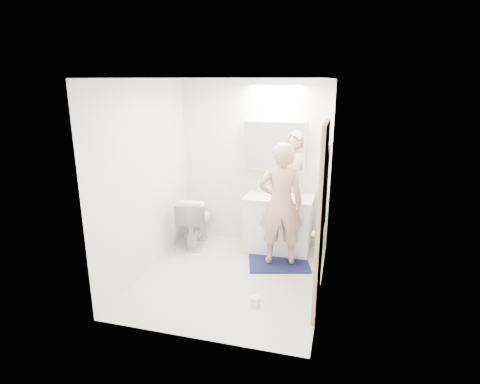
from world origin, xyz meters
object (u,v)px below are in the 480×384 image
(medicine_cabinet, at_px, (274,145))
(toilet, at_px, (195,220))
(toilet_paper_roll, at_px, (255,301))
(soap_bottle_a, at_px, (259,184))
(toothbrush_cup, at_px, (297,191))
(vanity_cabinet, at_px, (279,225))
(person, at_px, (281,204))
(soap_bottle_b, at_px, (273,186))

(medicine_cabinet, distance_m, toilet, 1.60)
(toilet_paper_roll, bearing_deg, soap_bottle_a, 101.37)
(toilet, height_order, toothbrush_cup, toothbrush_cup)
(toothbrush_cup, bearing_deg, medicine_cabinet, 171.87)
(vanity_cabinet, height_order, soap_bottle_a, soap_bottle_a)
(person, distance_m, soap_bottle_a, 0.74)
(toilet, relative_size, person, 0.47)
(medicine_cabinet, xyz_separation_m, soap_bottle_a, (-0.19, -0.06, -0.57))
(toilet, distance_m, toilet_paper_roll, 1.89)
(toilet, xyz_separation_m, soap_bottle_a, (0.91, 0.27, 0.55))
(person, bearing_deg, soap_bottle_a, -70.41)
(medicine_cabinet, distance_m, toilet_paper_roll, 2.25)
(soap_bottle_a, distance_m, soap_bottle_b, 0.19)
(vanity_cabinet, relative_size, toilet_paper_roll, 8.18)
(person, height_order, soap_bottle_b, person)
(medicine_cabinet, height_order, toilet_paper_roll, medicine_cabinet)
(soap_bottle_b, xyz_separation_m, toilet_paper_roll, (0.14, -1.68, -0.86))
(vanity_cabinet, height_order, person, person)
(vanity_cabinet, relative_size, toilet, 1.18)
(vanity_cabinet, height_order, toilet_paper_roll, vanity_cabinet)
(person, xyz_separation_m, soap_bottle_a, (-0.42, 0.60, 0.08))
(medicine_cabinet, distance_m, soap_bottle_a, 0.60)
(vanity_cabinet, bearing_deg, toothbrush_cup, 35.83)
(soap_bottle_a, relative_size, toothbrush_cup, 2.34)
(toilet, height_order, soap_bottle_b, soap_bottle_b)
(toilet, bearing_deg, vanity_cabinet, 178.23)
(soap_bottle_a, bearing_deg, person, -55.40)
(toilet_paper_roll, bearing_deg, medicine_cabinet, 94.63)
(toilet, relative_size, soap_bottle_b, 4.14)
(toilet, bearing_deg, toilet_paper_roll, 124.60)
(vanity_cabinet, bearing_deg, soap_bottle_b, 126.51)
(medicine_cabinet, xyz_separation_m, person, (0.22, -0.66, -0.65))
(soap_bottle_b, distance_m, toothbrush_cup, 0.36)
(toothbrush_cup, bearing_deg, toilet_paper_roll, -97.24)
(soap_bottle_b, distance_m, toilet_paper_roll, 1.90)
(vanity_cabinet, relative_size, person, 0.56)
(toilet, bearing_deg, soap_bottle_b, -172.04)
(vanity_cabinet, bearing_deg, toilet_paper_roll, -89.61)
(soap_bottle_a, height_order, soap_bottle_b, soap_bottle_a)
(soap_bottle_a, distance_m, toothbrush_cup, 0.55)
(soap_bottle_b, bearing_deg, toilet, -164.93)
(toilet, xyz_separation_m, toothbrush_cup, (1.45, 0.28, 0.48))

